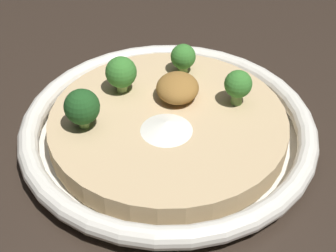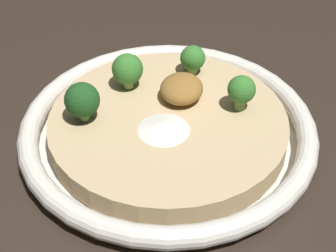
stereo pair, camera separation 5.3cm
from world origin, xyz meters
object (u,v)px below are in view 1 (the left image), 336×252
object	(u,v)px
broccoli_front_right	(82,107)
broccoli_back_left	(183,57)
risotto_bowl	(168,128)
broccoli_front_left	(121,73)
broccoli_back	(238,85)

from	to	relation	value
broccoli_front_right	broccoli_back_left	size ratio (longest dim) A/B	1.25
risotto_bowl	broccoli_front_left	bearing A→B (deg)	-128.77
risotto_bowl	broccoli_back	bearing A→B (deg)	112.38
broccoli_back	broccoli_back_left	size ratio (longest dim) A/B	1.14
broccoli_front_right	broccoli_back	world-z (taller)	broccoli_front_right
broccoli_back_left	broccoli_front_left	xyz separation A→B (m)	(0.04, -0.06, 0.00)
risotto_bowl	broccoli_back	xyz separation A→B (m)	(-0.03, 0.07, 0.04)
broccoli_back	broccoli_front_left	distance (m)	0.12
broccoli_back	broccoli_back_left	distance (m)	0.08
risotto_bowl	broccoli_back_left	bearing A→B (deg)	172.64
broccoli_back	broccoli_back_left	bearing A→B (deg)	-132.97
broccoli_front_right	broccoli_back	bearing A→B (deg)	108.11
risotto_bowl	broccoli_back_left	world-z (taller)	broccoli_back_left
broccoli_front_left	broccoli_front_right	bearing A→B (deg)	-24.49
risotto_bowl	broccoli_back	distance (m)	0.09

